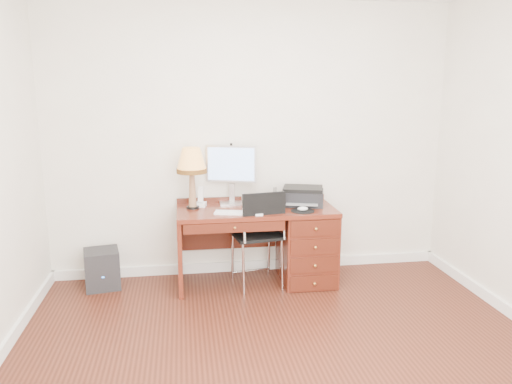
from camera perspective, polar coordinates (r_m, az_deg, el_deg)
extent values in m
plane|color=#37150C|center=(3.75, 3.34, -18.32)|extent=(4.00, 4.00, 0.00)
plane|color=white|center=(4.99, -0.58, 5.80)|extent=(4.00, 0.00, 4.00)
cube|color=white|center=(5.28, -0.53, -8.38)|extent=(4.00, 0.03, 0.10)
cube|color=#5F2114|center=(4.76, 0.02, -2.11)|extent=(1.50, 0.65, 0.04)
cube|color=#5F2114|center=(4.96, 5.78, -6.10)|extent=(0.50, 0.61, 0.71)
cube|color=#5F2114|center=(4.81, -8.66, -6.74)|extent=(0.04, 0.61, 0.71)
cube|color=#4B190F|center=(5.08, -3.16, -4.33)|extent=(0.96, 0.03, 0.39)
cube|color=#4B190F|center=(4.45, -2.46, -4.06)|extent=(0.91, 0.03, 0.09)
sphere|color=#BF8C3F|center=(4.65, 6.79, -7.36)|extent=(0.03, 0.03, 0.03)
cube|color=silver|center=(4.93, -2.86, -1.29)|extent=(0.26, 0.22, 0.02)
cube|color=silver|center=(4.96, -2.93, -0.05)|extent=(0.06, 0.04, 0.18)
cube|color=silver|center=(4.88, -2.94, 3.23)|extent=(0.49, 0.20, 0.36)
cube|color=#4C8CF2|center=(4.86, -2.92, 3.19)|extent=(0.44, 0.15, 0.32)
cube|color=white|center=(4.55, -1.94, -2.39)|extent=(0.47, 0.23, 0.02)
cylinder|color=black|center=(4.66, 5.36, -2.18)|extent=(0.22, 0.22, 0.01)
ellipsoid|color=white|center=(4.65, 5.36, -1.92)|extent=(0.10, 0.06, 0.04)
cube|color=black|center=(4.91, 5.37, -0.63)|extent=(0.47, 0.41, 0.14)
cube|color=black|center=(4.89, 5.39, 0.38)|extent=(0.44, 0.38, 0.04)
cylinder|color=black|center=(4.78, -7.24, -1.75)|extent=(0.12, 0.12, 0.02)
cone|color=#976C47|center=(4.74, -7.30, 0.39)|extent=(0.08, 0.08, 0.34)
cone|color=gold|center=(4.69, -7.39, 3.73)|extent=(0.28, 0.28, 0.21)
cylinder|color=#593814|center=(4.71, -7.35, 2.44)|extent=(0.28, 0.28, 0.04)
cube|color=white|center=(4.84, -6.31, -1.42)|extent=(0.11, 0.11, 0.04)
cube|color=white|center=(4.82, -6.33, -0.28)|extent=(0.06, 0.07, 0.16)
cylinder|color=black|center=(4.91, 2.18, -0.78)|extent=(0.08, 0.08, 0.11)
cube|color=black|center=(4.78, 0.09, -4.84)|extent=(0.52, 0.52, 0.03)
cube|color=black|center=(4.49, 0.50, -1.79)|extent=(0.40, 0.09, 0.27)
cylinder|color=silver|center=(5.01, -2.41, -7.06)|extent=(0.02, 0.02, 0.51)
cylinder|color=silver|center=(5.07, 1.92, -6.86)|extent=(0.02, 0.02, 0.51)
cylinder|color=silver|center=(4.66, -1.90, -8.60)|extent=(0.02, 0.02, 0.51)
cylinder|color=silver|center=(4.71, 2.76, -8.35)|extent=(0.02, 0.02, 0.51)
cylinder|color=silver|center=(4.49, -1.91, -2.99)|extent=(0.02, 0.02, 0.45)
cylinder|color=silver|center=(4.55, 2.88, -2.81)|extent=(0.02, 0.02, 0.45)
cube|color=black|center=(5.03, -17.17, -8.38)|extent=(0.37, 0.37, 0.37)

